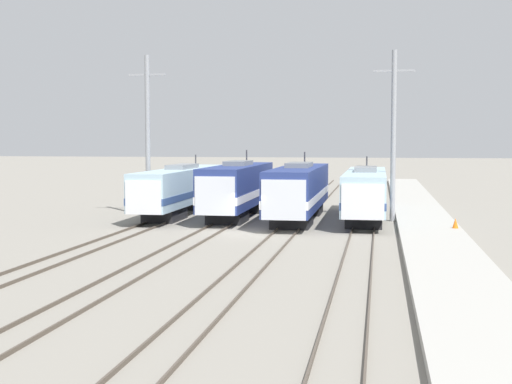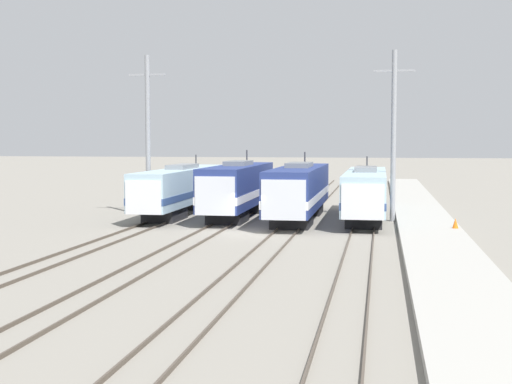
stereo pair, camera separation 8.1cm
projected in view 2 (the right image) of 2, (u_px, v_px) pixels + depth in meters
The scene contains 13 objects.
ground_plane at pixel (247, 233), 46.32m from camera, with size 400.00×400.00×0.00m, color gray.
rail_pair_far_left at pixel (139, 229), 47.59m from camera, with size 1.50×120.00×0.15m.
rail_pair_center_left at pixel (211, 231), 46.74m from camera, with size 1.51×120.00×0.15m.
rail_pair_center_right at pixel (285, 232), 45.89m from camera, with size 1.51×120.00×0.15m.
rail_pair_far_right at pixel (362, 234), 45.04m from camera, with size 1.50×120.00×0.15m.
locomotive_far_left at pixel (181, 189), 57.43m from camera, with size 2.80×19.62×4.75m.
locomotive_center_left at pixel (237, 189), 55.28m from camera, with size 3.05×16.23×5.19m.
locomotive_center_right at pixel (298, 191), 53.09m from camera, with size 3.14×17.81×5.06m.
locomotive_far_right at pixel (366, 193), 53.59m from camera, with size 2.99×18.20×4.69m.
catenary_tower_left at pixel (148, 134), 55.67m from camera, with size 3.02×0.38×12.59m.
catenary_tower_right at pixel (394, 134), 52.41m from camera, with size 3.02×0.38×12.59m.
platform at pixel (432, 234), 44.30m from camera, with size 4.00×120.00×0.39m.
traffic_cone at pixel (455, 223), 45.46m from camera, with size 0.39×0.39×0.65m.
Camera 2 is at (8.49, -45.22, 6.02)m, focal length 50.00 mm.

